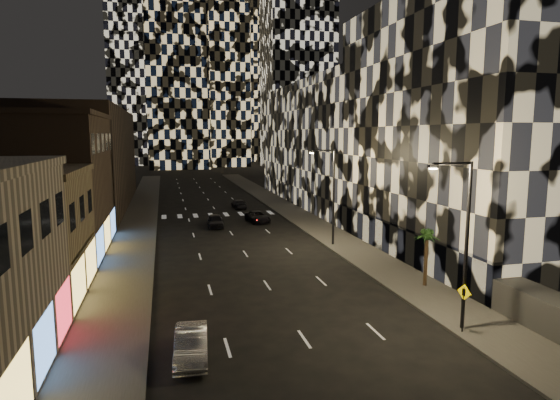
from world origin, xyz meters
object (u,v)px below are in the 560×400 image
car_silver_parked (191,344)px  car_dark_oncoming (239,204)px  car_dark_rightlane (258,217)px  ped_sign (464,300)px  streetlight_far (331,190)px  palm_tree (427,239)px  car_dark_midlane (215,221)px  streetlight_near (463,234)px

car_silver_parked → car_dark_oncoming: (9.30, 44.51, -0.09)m
car_dark_rightlane → ped_sign: size_ratio=1.80×
streetlight_far → car_dark_rightlane: size_ratio=1.92×
palm_tree → car_silver_parked: bearing=-157.7°
car_silver_parked → car_dark_rightlane: 34.68m
car_silver_parked → car_dark_midlane: (4.51, 31.45, 0.02)m
car_dark_oncoming → palm_tree: palm_tree is taller
streetlight_near → car_dark_oncoming: 45.28m
car_dark_midlane → car_dark_rightlane: bearing=21.7°
car_dark_midlane → car_dark_oncoming: size_ratio=1.01×
streetlight_near → palm_tree: size_ratio=2.27×
ped_sign → car_dark_midlane: bearing=93.6°
car_dark_rightlane → palm_tree: palm_tree is taller
car_silver_parked → car_dark_rightlane: (9.80, 33.26, -0.06)m
palm_tree → car_dark_rightlane: bearing=103.8°
car_silver_parked → ped_sign: (14.10, -0.71, 1.20)m
streetlight_near → ped_sign: 3.47m
ped_sign → streetlight_near: bearing=69.8°
streetlight_near → car_dark_rightlane: size_ratio=1.92×
car_silver_parked → streetlight_near: bearing=3.3°
streetlight_far → car_dark_rightlane: bearing=107.8°
streetlight_far → palm_tree: 13.36m
streetlight_near → car_silver_parked: size_ratio=2.09×
streetlight_far → ped_sign: (-0.06, -20.45, -3.44)m
ped_sign → palm_tree: bearing=60.2°
car_dark_midlane → streetlight_near: bearing=-70.3°
streetlight_far → ped_sign: size_ratio=3.46×
car_silver_parked → car_dark_midlane: 31.77m
car_dark_midlane → car_dark_rightlane: car_dark_midlane is taller
streetlight_far → car_silver_parked: size_ratio=2.09×
streetlight_far → car_dark_rightlane: (-4.35, 13.53, -4.70)m
car_dark_midlane → ped_sign: size_ratio=1.65×
streetlight_near → streetlight_far: bearing=90.0°
car_dark_oncoming → palm_tree: 38.57m
streetlight_near → palm_tree: bearing=72.6°
ped_sign → palm_tree: (2.24, 7.40, 1.50)m
car_dark_midlane → car_dark_oncoming: bearing=72.6°
streetlight_near → ped_sign: size_ratio=3.46×
streetlight_near → car_dark_midlane: (-9.64, 31.71, -4.62)m
car_dark_oncoming → ped_sign: (4.80, -45.22, 1.29)m
streetlight_far → car_silver_parked: 24.73m
car_silver_parked → streetlight_far: bearing=58.8°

